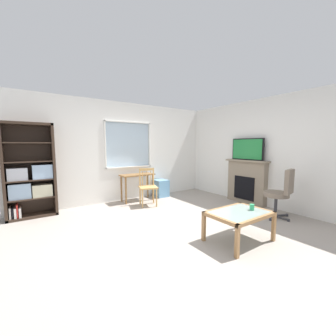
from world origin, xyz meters
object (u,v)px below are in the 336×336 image
object	(u,v)px
coffee_table	(239,216)
plastic_drawer_unit	(161,188)
tv	(247,149)
wooden_chair	(148,186)
office_chair	(281,191)
fireplace	(246,181)
bookshelf	(30,176)
desk_under_window	(137,179)
sippy_cup	(252,207)

from	to	relation	value
coffee_table	plastic_drawer_unit	bearing A→B (deg)	80.23
plastic_drawer_unit	tv	distance (m)	2.55
wooden_chair	plastic_drawer_unit	size ratio (longest dim) A/B	1.88
wooden_chair	office_chair	bearing A→B (deg)	-53.19
wooden_chair	fireplace	world-z (taller)	fireplace
tv	coffee_table	world-z (taller)	tv
bookshelf	plastic_drawer_unit	distance (m)	3.16
tv	coffee_table	distance (m)	2.52
desk_under_window	bookshelf	bearing A→B (deg)	177.23
wooden_chair	tv	world-z (taller)	tv
office_chair	sippy_cup	xyz separation A→B (m)	(-1.29, -0.21, -0.05)
desk_under_window	coffee_table	size ratio (longest dim) A/B	0.94
wooden_chair	plastic_drawer_unit	distance (m)	0.95
desk_under_window	plastic_drawer_unit	bearing A→B (deg)	3.78
office_chair	plastic_drawer_unit	bearing A→B (deg)	109.23
wooden_chair	sippy_cup	distance (m)	2.58
fireplace	tv	size ratio (longest dim) A/B	1.31
desk_under_window	office_chair	size ratio (longest dim) A/B	0.88
desk_under_window	sippy_cup	size ratio (longest dim) A/B	9.73
desk_under_window	coffee_table	xyz separation A→B (m)	(0.23, -3.00, -0.18)
office_chair	tv	bearing A→B (deg)	69.10
plastic_drawer_unit	fireplace	distance (m)	2.32
wooden_chair	sippy_cup	size ratio (longest dim) A/B	10.00
wooden_chair	sippy_cup	xyz separation A→B (m)	(0.45, -2.54, 0.04)
sippy_cup	plastic_drawer_unit	bearing A→B (deg)	84.79
desk_under_window	coffee_table	bearing A→B (deg)	-85.58
tv	plastic_drawer_unit	bearing A→B (deg)	128.54
wooden_chair	fireplace	bearing A→B (deg)	-29.39
desk_under_window	plastic_drawer_unit	size ratio (longest dim) A/B	1.83
bookshelf	office_chair	world-z (taller)	bookshelf
bookshelf	fireplace	xyz separation A→B (m)	(4.54, -1.85, -0.29)
tv	desk_under_window	bearing A→B (deg)	141.44
bookshelf	fireplace	bearing A→B (deg)	-22.20
bookshelf	office_chair	distance (m)	5.07
desk_under_window	office_chair	bearing A→B (deg)	-58.13
desk_under_window	plastic_drawer_unit	world-z (taller)	desk_under_window
wooden_chair	coffee_table	bearing A→B (deg)	-85.27
plastic_drawer_unit	wooden_chair	bearing A→B (deg)	-142.27
fireplace	office_chair	world-z (taller)	fireplace
bookshelf	plastic_drawer_unit	bearing A→B (deg)	-1.17
fireplace	office_chair	distance (m)	1.18
bookshelf	desk_under_window	bearing A→B (deg)	-2.77
wooden_chair	coffee_table	xyz separation A→B (m)	(0.21, -2.49, -0.07)
fireplace	tv	xyz separation A→B (m)	(-0.02, 0.00, 0.81)
bookshelf	desk_under_window	distance (m)	2.36
sippy_cup	wooden_chair	bearing A→B (deg)	100.01
plastic_drawer_unit	bookshelf	bearing A→B (deg)	178.83
wooden_chair	sippy_cup	bearing A→B (deg)	-79.99
sippy_cup	coffee_table	bearing A→B (deg)	167.87
bookshelf	fireplace	size ratio (longest dim) A/B	1.69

